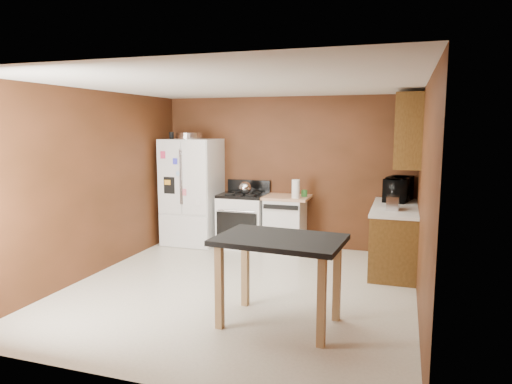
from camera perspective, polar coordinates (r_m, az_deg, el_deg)
The scene contains 18 objects.
floor at distance 5.85m, azimuth -1.99°, elevation -11.94°, with size 4.50×4.50×0.00m, color silver.
ceiling at distance 5.51m, azimuth -2.13°, elevation 13.28°, with size 4.50×4.50×0.00m, color white.
wall_back at distance 7.68m, azimuth 3.72°, elevation 2.50°, with size 4.20×4.20×0.00m, color #5A2D17.
wall_front at distance 3.54m, azimuth -14.67°, elevation -4.51°, with size 4.20×4.20×0.00m, color #5A2D17.
wall_left at distance 6.56m, azimuth -19.56°, elevation 1.06°, with size 4.50×4.50×0.00m, color #5A2D17.
wall_right at distance 5.21m, azimuth 20.18°, elevation -0.72°, with size 4.50×4.50×0.00m, color #5A2D17.
roasting_pan at distance 7.80m, azimuth -8.33°, elevation 6.96°, with size 0.43×0.43×0.11m, color silver.
pen_cup at distance 7.90m, azimuth -10.51°, elevation 6.96°, with size 0.08×0.08×0.12m, color black.
kettle at distance 7.52m, azimuth -1.37°, elevation 0.51°, with size 0.21×0.21×0.21m, color silver.
paper_towel at distance 7.20m, azimuth 4.99°, elevation 0.39°, with size 0.13×0.13×0.29m, color white.
green_canister at distance 7.38m, azimuth 6.05°, elevation -0.16°, with size 0.10×0.10×0.11m, color green.
toaster at distance 6.40m, azimuth 16.74°, elevation -1.30°, with size 0.16×0.26×0.19m, color silver.
microwave at distance 7.18m, azimuth 17.37°, elevation 0.24°, with size 0.59×0.40×0.33m, color black.
refrigerator at distance 7.89m, azimuth -7.99°, elevation 0.03°, with size 0.90×0.80×1.80m.
gas_range at distance 7.67m, azimuth -1.59°, elevation -3.45°, with size 0.76×0.68×1.10m.
dishwasher at distance 7.49m, azimuth 3.68°, elevation -3.82°, with size 0.78×0.63×0.89m.
right_cabinets at distance 6.73m, azimuth 17.37°, elevation -1.62°, with size 0.63×1.58×2.45m.
island at distance 4.63m, azimuth 2.97°, elevation -7.35°, with size 1.32×0.93×0.91m.
Camera 1 is at (1.89, -5.15, 2.02)m, focal length 32.00 mm.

